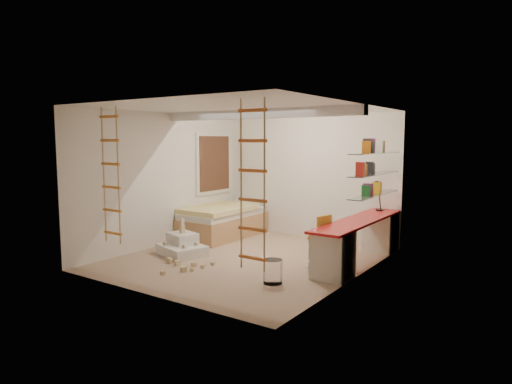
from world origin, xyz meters
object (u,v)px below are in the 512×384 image
Objects in this scene: desk at (359,239)px; play_platform at (182,247)px; swivel_chair at (321,249)px; bed at (223,221)px.

desk is 2.84× the size of play_platform.
desk is 0.75m from swivel_chair.
desk is 3.14m from play_platform.
swivel_chair reaches higher than desk.
desk is at bearing 23.91° from play_platform.
swivel_chair is at bearing 13.93° from play_platform.
bed is 2.29× the size of swivel_chair.
bed is 2.03× the size of play_platform.
play_platform is at bearing -156.09° from desk.
desk is 3.20× the size of swivel_chair.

